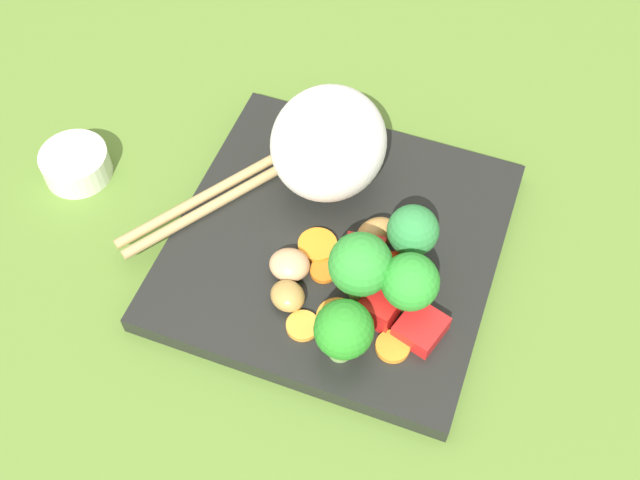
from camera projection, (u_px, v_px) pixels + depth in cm
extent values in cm
cube|color=#587B2E|center=(336.00, 257.00, 63.66)|extent=(110.00, 110.00, 2.00)
cube|color=black|center=(336.00, 244.00, 62.15)|extent=(25.84, 25.84, 1.66)
ellipsoid|color=white|center=(329.00, 143.00, 61.29)|extent=(10.04, 10.61, 8.71)
cylinder|color=#579439|center=(361.00, 287.00, 57.59)|extent=(2.12, 2.00, 2.47)
sphere|color=green|center=(360.00, 264.00, 55.30)|extent=(4.66, 4.66, 4.66)
cylinder|color=#73AE51|center=(407.00, 255.00, 59.27)|extent=(2.24, 2.20, 2.28)
sphere|color=#30833E|center=(412.00, 233.00, 57.32)|extent=(3.89, 3.89, 3.89)
cylinder|color=#79BB5D|center=(411.00, 299.00, 56.99)|extent=(1.63, 1.81, 2.48)
sphere|color=green|center=(410.00, 282.00, 54.72)|extent=(4.19, 4.19, 4.19)
cylinder|color=#7FB059|center=(341.00, 348.00, 55.16)|extent=(2.42, 2.36, 1.79)
sphere|color=#298823|center=(344.00, 329.00, 53.45)|extent=(4.23, 4.23, 4.23)
cylinder|color=orange|center=(338.00, 319.00, 56.96)|extent=(4.39, 4.39, 0.79)
cylinder|color=#F89D34|center=(306.00, 327.00, 56.78)|extent=(2.76, 2.76, 0.43)
cylinder|color=orange|center=(393.00, 347.00, 55.86)|extent=(3.51, 3.51, 0.47)
cylinder|color=orange|center=(318.00, 246.00, 60.67)|extent=(3.98, 3.98, 0.65)
cylinder|color=orange|center=(319.00, 270.00, 59.57)|extent=(2.86, 2.86, 0.41)
cube|color=red|center=(364.00, 255.00, 59.16)|extent=(3.20, 2.61, 2.37)
cube|color=red|center=(389.00, 275.00, 58.17)|extent=(3.45, 3.36, 2.36)
cube|color=red|center=(380.00, 307.00, 56.66)|extent=(3.11, 3.09, 2.24)
cube|color=red|center=(421.00, 328.00, 56.17)|extent=(3.98, 4.11, 1.43)
ellipsoid|color=#AF8542|center=(288.00, 296.00, 57.49)|extent=(3.60, 3.49, 1.75)
ellipsoid|color=#B68142|center=(376.00, 233.00, 60.22)|extent=(3.97, 3.97, 2.48)
ellipsoid|color=tan|center=(290.00, 265.00, 58.94)|extent=(3.18, 2.87, 1.89)
cylinder|color=tan|center=(249.00, 172.00, 64.72)|extent=(15.13, 20.54, 0.82)
cylinder|color=tan|center=(257.00, 181.00, 64.17)|extent=(15.13, 20.54, 0.82)
cylinder|color=silver|center=(76.00, 164.00, 66.27)|extent=(5.74, 5.74, 2.51)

